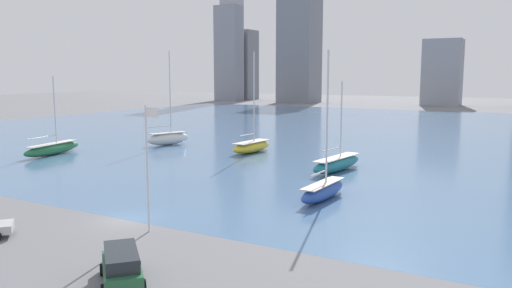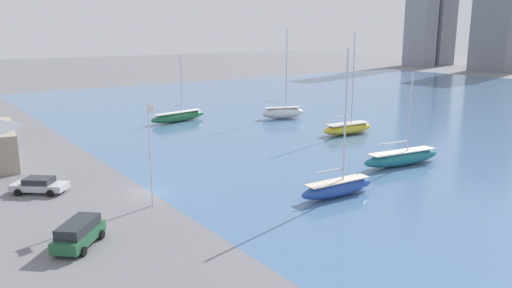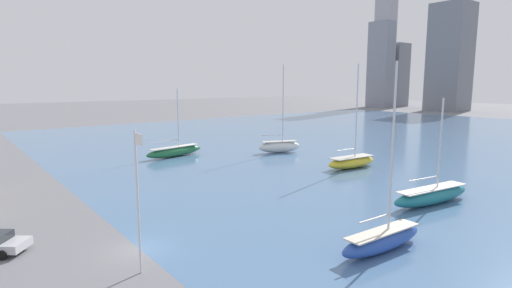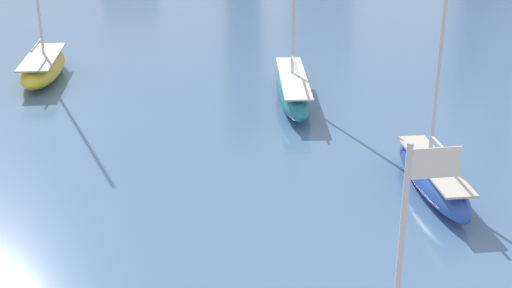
# 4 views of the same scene
# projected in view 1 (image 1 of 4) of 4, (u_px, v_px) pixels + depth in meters

# --- Properties ---
(ground_plane) EXTENTS (500.00, 500.00, 0.00)m
(ground_plane) POSITION_uv_depth(u_px,v_px,m) (126.00, 220.00, 39.32)
(ground_plane) COLOR slate
(harbor_water) EXTENTS (180.00, 140.00, 0.00)m
(harbor_water) POSITION_uv_depth(u_px,v_px,m) (376.00, 132.00, 99.76)
(harbor_water) COLOR #4C7099
(harbor_water) RESTS_ON ground_plane
(flag_pole) EXTENTS (1.24, 0.14, 9.23)m
(flag_pole) POSITION_uv_depth(u_px,v_px,m) (148.00, 163.00, 35.65)
(flag_pole) COLOR silver
(flag_pole) RESTS_ON ground_plane
(distant_city_skyline) EXTENTS (198.65, 24.81, 70.65)m
(distant_city_skyline) POSITION_uv_depth(u_px,v_px,m) (456.00, 36.00, 180.52)
(distant_city_skyline) COLOR gray
(distant_city_skyline) RESTS_ON ground_plane
(sailboat_yellow) EXTENTS (3.26, 8.92, 14.76)m
(sailboat_yellow) POSITION_uv_depth(u_px,v_px,m) (252.00, 146.00, 73.62)
(sailboat_yellow) COLOR yellow
(sailboat_yellow) RESTS_ON harbor_water
(sailboat_white) EXTENTS (4.53, 7.83, 15.20)m
(sailboat_white) POSITION_uv_depth(u_px,v_px,m) (168.00, 138.00, 81.66)
(sailboat_white) COLOR white
(sailboat_white) RESTS_ON harbor_water
(sailboat_blue) EXTENTS (2.11, 8.40, 13.57)m
(sailboat_blue) POSITION_uv_depth(u_px,v_px,m) (323.00, 190.00, 45.67)
(sailboat_blue) COLOR #284CA8
(sailboat_blue) RESTS_ON harbor_water
(sailboat_teal) EXTENTS (3.42, 10.97, 10.62)m
(sailboat_teal) POSITION_uv_depth(u_px,v_px,m) (337.00, 163.00, 59.28)
(sailboat_teal) COLOR #1E757F
(sailboat_teal) RESTS_ON harbor_water
(sailboat_green) EXTENTS (3.79, 11.12, 11.19)m
(sailboat_green) POSITION_uv_depth(u_px,v_px,m) (53.00, 148.00, 71.50)
(sailboat_green) COLOR #236B3D
(sailboat_green) RESTS_ON harbor_water
(parked_suv_green) EXTENTS (4.82, 4.65, 1.89)m
(parked_suv_green) POSITION_uv_depth(u_px,v_px,m) (121.00, 265.00, 27.19)
(parked_suv_green) COLOR #235B38
(parked_suv_green) RESTS_ON ground_plane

